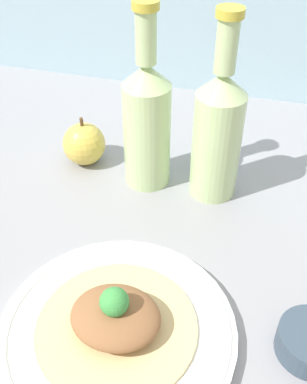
{
  "coord_description": "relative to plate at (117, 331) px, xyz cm",
  "views": [
    {
      "loc": [
        9.15,
        -42.05,
        48.11
      ],
      "look_at": [
        -3.05,
        1.65,
        10.46
      ],
      "focal_mm": 42.0,
      "sensor_mm": 36.0,
      "label": 1
    }
  ],
  "objects": [
    {
      "name": "ground_plane",
      "position": [
        3.29,
        13.73,
        -3.13
      ],
      "size": [
        180.0,
        110.0,
        4.0
      ],
      "primitive_type": "cube",
      "color": "gray"
    },
    {
      "name": "plate",
      "position": [
        0.0,
        0.0,
        0.0
      ],
      "size": [
        28.59,
        28.59,
        2.13
      ],
      "color": "white",
      "rests_on": "ground_plane"
    },
    {
      "name": "plated_food",
      "position": [
        0.0,
        0.0,
        2.5
      ],
      "size": [
        19.24,
        19.24,
        6.71
      ],
      "color": "#D6BC7F",
      "rests_on": "plate"
    },
    {
      "name": "cider_bottle_left",
      "position": [
        -5.15,
        30.77,
        10.43
      ],
      "size": [
        7.67,
        7.67,
        29.88
      ],
      "color": "#B7D18E",
      "rests_on": "ground_plane"
    },
    {
      "name": "cider_bottle_right",
      "position": [
        6.13,
        30.77,
        10.43
      ],
      "size": [
        7.67,
        7.67,
        29.88
      ],
      "color": "#B7D18E",
      "rests_on": "ground_plane"
    },
    {
      "name": "apple",
      "position": [
        -17.41,
        32.7,
        2.67
      ],
      "size": [
        7.6,
        7.6,
        9.06
      ],
      "color": "gold",
      "rests_on": "ground_plane"
    }
  ]
}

